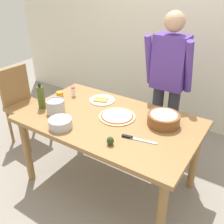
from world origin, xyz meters
TOP-DOWN VIEW (x-y plane):
  - ground at (0.00, 0.00)m, footprint 8.00×8.00m
  - wall_back at (0.00, 1.60)m, footprint 5.60×0.10m
  - dining_table at (0.00, 0.00)m, footprint 1.60×0.96m
  - person_cook at (0.24, 0.76)m, footprint 0.49×0.25m
  - chair_wooden_left at (-1.32, 0.09)m, footprint 0.42×0.42m
  - pizza_raw_on_board at (0.04, 0.07)m, footprint 0.34×0.34m
  - plate_with_slice at (-0.27, 0.27)m, footprint 0.26×0.26m
  - popcorn_bowl at (0.45, 0.18)m, footprint 0.28×0.28m
  - mixing_bowl_steel at (-0.27, -0.34)m, footprint 0.20×0.20m
  - olive_oil_bottle at (-0.67, -0.17)m, footprint 0.07×0.07m
  - steel_pot at (-0.48, -0.17)m, footprint 0.17×0.17m
  - cup_orange at (-0.65, 0.06)m, footprint 0.07×0.07m
  - salt_shaker at (-0.59, 0.20)m, footprint 0.04×0.04m
  - chef_knife at (0.35, -0.15)m, footprint 0.29×0.08m
  - avocado at (0.22, -0.32)m, footprint 0.06×0.06m

SIDE VIEW (x-z plane):
  - ground at x=0.00m, z-range 0.00..0.00m
  - chair_wooden_left at x=-1.32m, z-range 0.07..1.02m
  - dining_table at x=0.00m, z-range 0.29..1.05m
  - chef_knife at x=0.35m, z-range 0.76..0.78m
  - plate_with_slice at x=-0.27m, z-range 0.76..0.78m
  - pizza_raw_on_board at x=0.04m, z-range 0.76..0.78m
  - avocado at x=0.22m, z-range 0.76..0.83m
  - mixing_bowl_steel at x=-0.27m, z-range 0.76..0.84m
  - cup_orange at x=-0.65m, z-range 0.76..0.84m
  - salt_shaker at x=-0.59m, z-range 0.76..0.87m
  - popcorn_bowl at x=0.45m, z-range 0.76..0.88m
  - steel_pot at x=-0.48m, z-range 0.76..0.89m
  - olive_oil_bottle at x=-0.67m, z-range 0.75..1.00m
  - person_cook at x=0.24m, z-range 0.13..1.75m
  - wall_back at x=0.00m, z-range 0.00..2.60m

